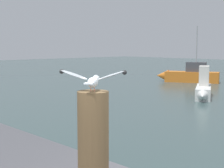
{
  "coord_description": "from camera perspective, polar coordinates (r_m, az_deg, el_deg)",
  "views": [
    {
      "loc": [
        1.4,
        -2.75,
        2.8
      ],
      "look_at": [
        -1.12,
        -0.35,
        2.42
      ],
      "focal_mm": 56.55,
      "sensor_mm": 36.0,
      "label": 1
    }
  ],
  "objects": [
    {
      "name": "seagull",
      "position": [
        3.33,
        -3.11,
        0.79
      ],
      "size": [
        0.58,
        0.46,
        0.21
      ],
      "color": "#C67460",
      "rests_on": "mooring_post"
    },
    {
      "name": "boat_orange",
      "position": [
        27.27,
        12.1,
        1.39
      ],
      "size": [
        4.62,
        2.96,
        4.22
      ],
      "color": "orange",
      "rests_on": "ground_plane"
    },
    {
      "name": "mooring_post",
      "position": [
        3.43,
        -3.06,
        -8.82
      ],
      "size": [
        0.3,
        0.3,
        0.92
      ],
      "primitive_type": "cylinder",
      "color": "brown",
      "rests_on": "harbor_quay"
    },
    {
      "name": "boat_white",
      "position": [
        19.35,
        14.58,
        -0.68
      ],
      "size": [
        2.44,
        3.45,
        1.67
      ],
      "color": "silver",
      "rests_on": "ground_plane"
    }
  ]
}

